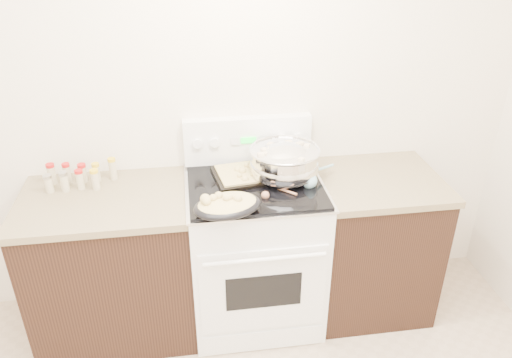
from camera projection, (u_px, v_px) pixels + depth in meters
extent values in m
cube|color=#F1E5D0|center=(185.00, 96.00, 2.86)|extent=(4.00, 0.05, 2.70)
cube|color=black|center=(115.00, 268.00, 2.93)|extent=(0.90, 0.64, 0.88)
cube|color=brown|center=(104.00, 201.00, 2.71)|extent=(0.93, 0.67, 0.04)
cube|color=black|center=(369.00, 245.00, 3.13)|extent=(0.70, 0.64, 0.88)
cube|color=brown|center=(378.00, 181.00, 2.91)|extent=(0.73, 0.67, 0.04)
cube|color=white|center=(255.00, 253.00, 3.02)|extent=(0.76, 0.66, 0.92)
cube|color=white|center=(264.00, 291.00, 2.73)|extent=(0.70, 0.01, 0.55)
cube|color=black|center=(264.00, 292.00, 2.72)|extent=(0.42, 0.01, 0.22)
cylinder|color=white|center=(265.00, 259.00, 2.58)|extent=(0.65, 0.02, 0.02)
cube|color=white|center=(263.00, 340.00, 2.91)|extent=(0.70, 0.01, 0.14)
cube|color=silver|center=(255.00, 186.00, 2.80)|extent=(0.78, 0.68, 0.01)
cube|color=black|center=(255.00, 185.00, 2.79)|extent=(0.74, 0.64, 0.01)
cube|color=white|center=(248.00, 140.00, 2.98)|extent=(0.76, 0.07, 0.28)
cylinder|color=white|center=(197.00, 144.00, 2.89)|extent=(0.06, 0.02, 0.06)
cylinder|color=white|center=(215.00, 143.00, 2.91)|extent=(0.06, 0.02, 0.06)
cylinder|color=white|center=(282.00, 139.00, 2.96)|extent=(0.06, 0.02, 0.06)
cylinder|color=white|center=(298.00, 138.00, 2.97)|extent=(0.06, 0.02, 0.06)
cube|color=#19E533|center=(249.00, 140.00, 2.94)|extent=(0.09, 0.00, 0.04)
cube|color=silver|center=(235.00, 141.00, 2.92)|extent=(0.05, 0.00, 0.05)
cube|color=silver|center=(262.00, 140.00, 2.95)|extent=(0.05, 0.00, 0.05)
ellipsoid|color=silver|center=(285.00, 165.00, 2.82)|extent=(0.50, 0.50, 0.24)
cylinder|color=silver|center=(284.00, 176.00, 2.85)|extent=(0.22, 0.22, 0.01)
torus|color=silver|center=(285.00, 150.00, 2.77)|extent=(0.40, 0.40, 0.02)
cylinder|color=silver|center=(285.00, 161.00, 2.81)|extent=(0.38, 0.38, 0.13)
cylinder|color=brown|center=(285.00, 152.00, 2.78)|extent=(0.36, 0.36, 0.00)
cube|color=beige|center=(271.00, 150.00, 2.78)|extent=(0.05, 0.05, 0.03)
cube|color=beige|center=(283.00, 151.00, 2.78)|extent=(0.03, 0.03, 0.03)
cube|color=beige|center=(285.00, 147.00, 2.82)|extent=(0.04, 0.04, 0.02)
cube|color=beige|center=(264.00, 151.00, 2.78)|extent=(0.04, 0.04, 0.03)
cube|color=beige|center=(298.00, 145.00, 2.84)|extent=(0.04, 0.04, 0.03)
cube|color=beige|center=(307.00, 146.00, 2.82)|extent=(0.04, 0.04, 0.03)
cube|color=beige|center=(270.00, 145.00, 2.84)|extent=(0.04, 0.04, 0.03)
cube|color=beige|center=(261.00, 156.00, 2.72)|extent=(0.04, 0.04, 0.03)
cube|color=beige|center=(289.00, 144.00, 2.86)|extent=(0.04, 0.04, 0.03)
cube|color=beige|center=(299.00, 150.00, 2.79)|extent=(0.03, 0.03, 0.03)
cube|color=beige|center=(277.00, 146.00, 2.83)|extent=(0.04, 0.04, 0.03)
cube|color=beige|center=(301.00, 160.00, 2.67)|extent=(0.04, 0.04, 0.03)
cube|color=beige|center=(301.00, 144.00, 2.85)|extent=(0.04, 0.04, 0.03)
cube|color=beige|center=(293.00, 149.00, 2.79)|extent=(0.04, 0.04, 0.03)
cube|color=beige|center=(292.00, 157.00, 2.70)|extent=(0.03, 0.03, 0.02)
cube|color=beige|center=(265.00, 154.00, 2.74)|extent=(0.03, 0.03, 0.02)
cube|color=beige|center=(265.00, 151.00, 2.77)|extent=(0.03, 0.03, 0.02)
ellipsoid|color=black|center=(227.00, 206.00, 2.50)|extent=(0.39, 0.32, 0.08)
ellipsoid|color=tan|center=(227.00, 204.00, 2.50)|extent=(0.36, 0.29, 0.06)
sphere|color=tan|center=(205.00, 199.00, 2.47)|extent=(0.05, 0.05, 0.05)
sphere|color=tan|center=(227.00, 198.00, 2.48)|extent=(0.04, 0.04, 0.04)
sphere|color=tan|center=(213.00, 198.00, 2.48)|extent=(0.04, 0.04, 0.04)
sphere|color=tan|center=(238.00, 199.00, 2.48)|extent=(0.05, 0.05, 0.05)
sphere|color=tan|center=(219.00, 196.00, 2.50)|extent=(0.04, 0.04, 0.04)
sphere|color=tan|center=(229.00, 197.00, 2.48)|extent=(0.04, 0.04, 0.04)
sphere|color=tan|center=(206.00, 200.00, 2.47)|extent=(0.05, 0.05, 0.05)
sphere|color=tan|center=(207.00, 202.00, 2.45)|extent=(0.04, 0.04, 0.04)
cube|color=black|center=(253.00, 174.00, 2.87)|extent=(0.48, 0.37, 0.02)
cube|color=tan|center=(253.00, 172.00, 2.87)|extent=(0.43, 0.32, 0.02)
sphere|color=tan|center=(242.00, 171.00, 2.85)|extent=(0.04, 0.04, 0.04)
sphere|color=tan|center=(264.00, 171.00, 2.85)|extent=(0.04, 0.04, 0.04)
sphere|color=tan|center=(251.00, 166.00, 2.89)|extent=(0.03, 0.03, 0.03)
sphere|color=tan|center=(267.00, 163.00, 2.94)|extent=(0.03, 0.03, 0.03)
sphere|color=tan|center=(238.00, 169.00, 2.87)|extent=(0.04, 0.04, 0.04)
sphere|color=tan|center=(269.00, 174.00, 2.82)|extent=(0.03, 0.03, 0.03)
sphere|color=tan|center=(245.00, 179.00, 2.77)|extent=(0.04, 0.04, 0.04)
sphere|color=tan|center=(247.00, 165.00, 2.91)|extent=(0.03, 0.03, 0.03)
sphere|color=tan|center=(239.00, 175.00, 2.80)|extent=(0.03, 0.03, 0.03)
sphere|color=tan|center=(253.00, 175.00, 2.81)|extent=(0.03, 0.03, 0.03)
cylinder|color=#A96E4D|center=(277.00, 188.00, 2.73)|extent=(0.19, 0.18, 0.01)
sphere|color=#A96E4D|center=(265.00, 195.00, 2.65)|extent=(0.04, 0.04, 0.04)
sphere|color=#89BDCC|center=(309.00, 181.00, 2.75)|extent=(0.09, 0.09, 0.09)
cylinder|color=#89BDCC|center=(320.00, 169.00, 2.81)|extent=(0.22, 0.21, 0.08)
cylinder|color=#BFB28C|center=(52.00, 175.00, 2.82)|extent=(0.05, 0.05, 0.10)
cylinder|color=#B21414|center=(50.00, 165.00, 2.79)|extent=(0.05, 0.05, 0.02)
cylinder|color=#BFB28C|center=(67.00, 175.00, 2.82)|extent=(0.04, 0.04, 0.11)
cylinder|color=#B21414|center=(65.00, 165.00, 2.79)|extent=(0.04, 0.04, 0.02)
cylinder|color=#BFB28C|center=(83.00, 174.00, 2.84)|extent=(0.04, 0.04, 0.09)
cylinder|color=#B21414|center=(81.00, 166.00, 2.81)|extent=(0.05, 0.05, 0.02)
cylinder|color=#BFB28C|center=(97.00, 174.00, 2.85)|extent=(0.04, 0.04, 0.09)
cylinder|color=gold|center=(95.00, 165.00, 2.82)|extent=(0.04, 0.04, 0.02)
cylinder|color=#BFB28C|center=(113.00, 170.00, 2.86)|extent=(0.04, 0.04, 0.11)
cylinder|color=gold|center=(111.00, 160.00, 2.83)|extent=(0.04, 0.04, 0.02)
cylinder|color=#BFB28C|center=(49.00, 185.00, 2.74)|extent=(0.04, 0.04, 0.09)
cylinder|color=#B2B2B7|center=(47.00, 177.00, 2.71)|extent=(0.05, 0.05, 0.02)
cylinder|color=#BFB28C|center=(65.00, 183.00, 2.74)|extent=(0.05, 0.05, 0.10)
cylinder|color=#B2B2B7|center=(63.00, 174.00, 2.72)|extent=(0.05, 0.05, 0.02)
cylinder|color=#BFB28C|center=(80.00, 181.00, 2.77)|extent=(0.04, 0.04, 0.10)
cylinder|color=#B21414|center=(78.00, 172.00, 2.74)|extent=(0.04, 0.04, 0.02)
cylinder|color=#BFB28C|center=(95.00, 181.00, 2.76)|extent=(0.04, 0.04, 0.10)
cylinder|color=gold|center=(94.00, 171.00, 2.73)|extent=(0.05, 0.05, 0.02)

